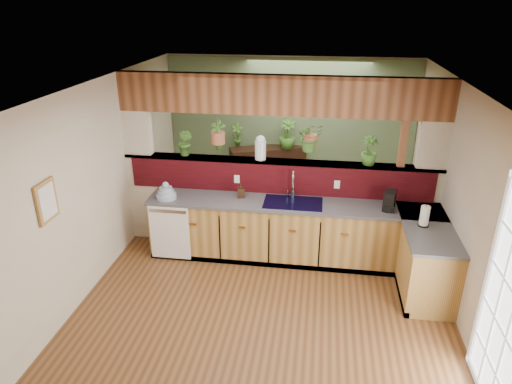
# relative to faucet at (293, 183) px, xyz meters

# --- Properties ---
(ground) EXTENTS (4.60, 7.00, 0.01)m
(ground) POSITION_rel_faucet_xyz_m (-0.23, -1.14, -1.13)
(ground) COLOR brown
(ground) RESTS_ON ground
(ceiling) EXTENTS (4.60, 7.00, 0.01)m
(ceiling) POSITION_rel_faucet_xyz_m (-0.23, -1.14, 1.47)
(ceiling) COLOR brown
(ceiling) RESTS_ON ground
(wall_back) EXTENTS (4.60, 0.02, 2.60)m
(wall_back) POSITION_rel_faucet_xyz_m (-0.23, 2.36, 0.17)
(wall_back) COLOR beige
(wall_back) RESTS_ON ground
(wall_left) EXTENTS (0.02, 7.00, 2.60)m
(wall_left) POSITION_rel_faucet_xyz_m (-2.53, -1.14, 0.17)
(wall_left) COLOR beige
(wall_left) RESTS_ON ground
(wall_right) EXTENTS (0.02, 7.00, 2.60)m
(wall_right) POSITION_rel_faucet_xyz_m (2.07, -1.14, 0.17)
(wall_right) COLOR beige
(wall_right) RESTS_ON ground
(pass_through_partition) EXTENTS (4.60, 0.21, 2.60)m
(pass_through_partition) POSITION_rel_faucet_xyz_m (-0.20, 0.21, 0.07)
(pass_through_partition) COLOR beige
(pass_through_partition) RESTS_ON ground
(pass_through_ledge) EXTENTS (4.60, 0.21, 0.04)m
(pass_through_ledge) POSITION_rel_faucet_xyz_m (-0.23, 0.21, 0.24)
(pass_through_ledge) COLOR brown
(pass_through_ledge) RESTS_ON ground
(header_beam) EXTENTS (4.60, 0.15, 0.55)m
(header_beam) POSITION_rel_faucet_xyz_m (-0.23, 0.21, 1.20)
(header_beam) COLOR brown
(header_beam) RESTS_ON ground
(sage_backwall) EXTENTS (4.55, 0.02, 2.55)m
(sage_backwall) POSITION_rel_faucet_xyz_m (-0.23, 2.34, 0.17)
(sage_backwall) COLOR #566D4A
(sage_backwall) RESTS_ON ground
(countertop) EXTENTS (4.14, 1.52, 0.90)m
(countertop) POSITION_rel_faucet_xyz_m (0.61, -0.27, -0.68)
(countertop) COLOR olive
(countertop) RESTS_ON ground
(dishwasher) EXTENTS (0.58, 0.03, 0.82)m
(dishwasher) POSITION_rel_faucet_xyz_m (-1.71, -0.47, -0.67)
(dishwasher) COLOR white
(dishwasher) RESTS_ON ground
(navy_sink) EXTENTS (0.82, 0.50, 0.18)m
(navy_sink) POSITION_rel_faucet_xyz_m (0.02, -0.16, -0.30)
(navy_sink) COLOR black
(navy_sink) RESTS_ON countertop
(french_door) EXTENTS (0.06, 1.02, 2.16)m
(french_door) POSITION_rel_faucet_xyz_m (2.04, -2.44, -0.08)
(french_door) COLOR white
(french_door) RESTS_ON ground
(framed_print) EXTENTS (0.04, 0.35, 0.45)m
(framed_print) POSITION_rel_faucet_xyz_m (-2.50, -1.94, 0.42)
(framed_print) COLOR olive
(framed_print) RESTS_ON wall_left
(faucet) EXTENTS (0.18, 0.18, 0.42)m
(faucet) POSITION_rel_faucet_xyz_m (0.00, 0.00, 0.00)
(faucet) COLOR #B7B7B2
(faucet) RESTS_ON countertop
(dish_stack) EXTENTS (0.29, 0.29, 0.25)m
(dish_stack) POSITION_rel_faucet_xyz_m (-1.79, -0.27, -0.15)
(dish_stack) COLOR #92A5BD
(dish_stack) RESTS_ON countertop
(soap_dispenser) EXTENTS (0.12, 0.12, 0.21)m
(soap_dispenser) POSITION_rel_faucet_xyz_m (-0.73, -0.08, -0.12)
(soap_dispenser) COLOR #3D2716
(soap_dispenser) RESTS_ON countertop
(coffee_maker) EXTENTS (0.14, 0.24, 0.27)m
(coffee_maker) POSITION_rel_faucet_xyz_m (1.32, -0.20, -0.10)
(coffee_maker) COLOR black
(coffee_maker) RESTS_ON countertop
(paper_towel) EXTENTS (0.13, 0.13, 0.29)m
(paper_towel) POSITION_rel_faucet_xyz_m (1.70, -0.62, -0.09)
(paper_towel) COLOR black
(paper_towel) RESTS_ON countertop
(glass_jar) EXTENTS (0.16, 0.16, 0.36)m
(glass_jar) POSITION_rel_faucet_xyz_m (-0.50, 0.21, 0.44)
(glass_jar) COLOR silver
(glass_jar) RESTS_ON pass_through_ledge
(ledge_plant_left) EXTENTS (0.27, 0.24, 0.40)m
(ledge_plant_left) POSITION_rel_faucet_xyz_m (-1.61, 0.21, 0.47)
(ledge_plant_left) COLOR #366322
(ledge_plant_left) RESTS_ON pass_through_ledge
(ledge_plant_right) EXTENTS (0.28, 0.28, 0.40)m
(ledge_plant_right) POSITION_rel_faucet_xyz_m (1.03, 0.21, 0.47)
(ledge_plant_right) COLOR #366322
(ledge_plant_right) RESTS_ON pass_through_ledge
(hanging_plant_a) EXTENTS (0.24, 0.20, 0.55)m
(hanging_plant_a) POSITION_rel_faucet_xyz_m (-1.12, 0.21, 0.73)
(hanging_plant_a) COLOR brown
(hanging_plant_a) RESTS_ON header_beam
(hanging_plant_b) EXTENTS (0.42, 0.39, 0.52)m
(hanging_plant_b) POSITION_rel_faucet_xyz_m (0.21, 0.21, 0.80)
(hanging_plant_b) COLOR brown
(hanging_plant_b) RESTS_ON header_beam
(shelving_console) EXTENTS (1.44, 0.86, 0.93)m
(shelving_console) POSITION_rel_faucet_xyz_m (-0.62, 2.11, -0.63)
(shelving_console) COLOR black
(shelving_console) RESTS_ON ground
(shelf_plant_a) EXTENTS (0.23, 0.15, 0.43)m
(shelf_plant_a) POSITION_rel_faucet_xyz_m (-1.20, 2.11, 0.06)
(shelf_plant_a) COLOR #366322
(shelf_plant_a) RESTS_ON shelving_console
(shelf_plant_b) EXTENTS (0.34, 0.34, 0.53)m
(shelf_plant_b) POSITION_rel_faucet_xyz_m (-0.26, 2.11, 0.11)
(shelf_plant_b) COLOR #366322
(shelf_plant_b) RESTS_ON shelving_console
(floor_plant) EXTENTS (0.86, 0.81, 0.77)m
(floor_plant) POSITION_rel_faucet_xyz_m (1.03, 1.38, -0.74)
(floor_plant) COLOR #366322
(floor_plant) RESTS_ON ground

